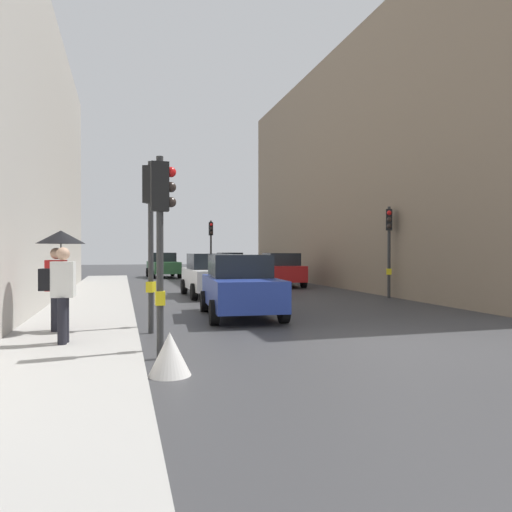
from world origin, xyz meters
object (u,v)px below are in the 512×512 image
(traffic_light_far_median, at_px, (211,239))
(car_green_estate, at_px, (163,265))
(traffic_light_mid_street, at_px, (389,235))
(warning_sign_triangle, at_px, (170,354))
(car_red_sedan, at_px, (280,270))
(car_blue_van, at_px, (240,286))
(traffic_light_near_left, at_px, (161,219))
(car_silver_hatchback, at_px, (229,264))
(traffic_light_near_right, at_px, (152,215))
(pedestrian_with_black_backpack, at_px, (61,289))
(pedestrian_with_umbrella, at_px, (59,252))
(car_white_compact, at_px, (210,275))

(traffic_light_far_median, relative_size, car_green_estate, 0.88)
(traffic_light_mid_street, distance_m, warning_sign_triangle, 13.52)
(car_red_sedan, distance_m, car_blue_van, 11.72)
(traffic_light_far_median, xyz_separation_m, traffic_light_near_left, (-4.81, -21.38, -0.22))
(car_green_estate, bearing_deg, car_silver_hatchback, 12.88)
(traffic_light_far_median, xyz_separation_m, traffic_light_mid_street, (4.72, -13.15, -0.13))
(traffic_light_near_right, distance_m, car_blue_van, 3.77)
(car_blue_van, bearing_deg, pedestrian_with_black_backpack, -139.66)
(pedestrian_with_black_backpack, relative_size, warning_sign_triangle, 2.72)
(traffic_light_mid_street, height_order, warning_sign_triangle, traffic_light_mid_street)
(pedestrian_with_umbrella, bearing_deg, car_red_sedan, 53.90)
(car_red_sedan, height_order, car_green_estate, same)
(car_green_estate, xyz_separation_m, pedestrian_with_black_backpack, (-3.91, -24.71, 0.29))
(car_silver_hatchback, xyz_separation_m, pedestrian_with_umbrella, (-9.17, -24.36, 0.96))
(traffic_light_far_median, distance_m, traffic_light_mid_street, 13.97)
(car_white_compact, bearing_deg, traffic_light_near_right, -108.90)
(traffic_light_near_left, relative_size, car_red_sedan, 0.81)
(traffic_light_far_median, xyz_separation_m, warning_sign_triangle, (-4.78, -22.52, -2.30))
(pedestrian_with_black_backpack, height_order, warning_sign_triangle, pedestrian_with_black_backpack)
(warning_sign_triangle, bearing_deg, car_green_estate, 85.45)
(traffic_light_near_left, distance_m, car_red_sedan, 17.16)
(car_silver_hatchback, distance_m, car_white_compact, 16.54)
(traffic_light_near_left, bearing_deg, car_silver_hatchback, 74.96)
(car_blue_van, distance_m, car_green_estate, 21.05)
(traffic_light_far_median, bearing_deg, car_green_estate, 121.04)
(traffic_light_mid_street, xyz_separation_m, car_green_estate, (-7.36, 17.53, -1.62))
(traffic_light_mid_street, bearing_deg, warning_sign_triangle, -135.38)
(traffic_light_near_left, bearing_deg, traffic_light_far_median, 77.33)
(traffic_light_near_left, distance_m, pedestrian_with_umbrella, 3.26)
(traffic_light_mid_street, bearing_deg, car_green_estate, 112.77)
(traffic_light_near_right, xyz_separation_m, car_green_estate, (2.17, 23.13, -1.80))
(car_silver_hatchback, relative_size, car_blue_van, 0.97)
(car_blue_van, height_order, car_green_estate, same)
(traffic_light_near_right, xyz_separation_m, car_blue_van, (2.58, 2.09, -1.80))
(traffic_light_far_median, xyz_separation_m, car_silver_hatchback, (2.43, 5.54, -1.75))
(traffic_light_mid_street, xyz_separation_m, car_red_sedan, (-2.11, 7.16, -1.62))
(traffic_light_mid_street, height_order, traffic_light_near_right, traffic_light_near_right)
(traffic_light_near_right, xyz_separation_m, pedestrian_with_black_backpack, (-1.73, -1.58, -1.52))
(traffic_light_near_right, relative_size, car_white_compact, 0.92)
(traffic_light_far_median, bearing_deg, car_white_compact, -100.64)
(car_red_sedan, bearing_deg, pedestrian_with_black_backpack, -122.57)
(car_green_estate, bearing_deg, traffic_light_far_median, -58.96)
(traffic_light_near_left, bearing_deg, traffic_light_near_right, 90.08)
(car_white_compact, distance_m, pedestrian_with_umbrella, 9.73)
(traffic_light_far_median, distance_m, traffic_light_near_left, 21.92)
(traffic_light_mid_street, height_order, car_red_sedan, traffic_light_mid_street)
(traffic_light_far_median, height_order, car_blue_van, traffic_light_far_median)
(car_silver_hatchback, bearing_deg, car_green_estate, -167.12)
(pedestrian_with_umbrella, bearing_deg, traffic_light_near_left, -52.95)
(traffic_light_near_left, distance_m, car_silver_hatchback, 27.92)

